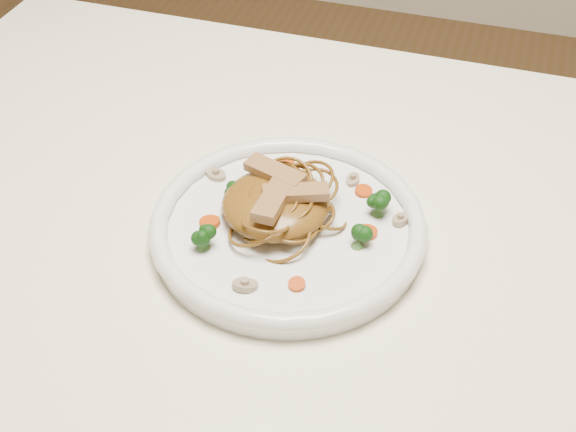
% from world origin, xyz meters
% --- Properties ---
extents(table, '(1.20, 0.80, 0.75)m').
position_xyz_m(table, '(0.00, 0.00, 0.65)').
color(table, white).
rests_on(table, ground).
extents(plate, '(0.37, 0.37, 0.02)m').
position_xyz_m(plate, '(-0.02, -0.03, 0.76)').
color(plate, white).
rests_on(plate, table).
extents(noodle_mound, '(0.15, 0.15, 0.04)m').
position_xyz_m(noodle_mound, '(-0.04, -0.01, 0.78)').
color(noodle_mound, brown).
rests_on(noodle_mound, plate).
extents(chicken_a, '(0.07, 0.05, 0.01)m').
position_xyz_m(chicken_a, '(-0.02, -0.01, 0.80)').
color(chicken_a, '#9D7C4A').
rests_on(chicken_a, noodle_mound).
extents(chicken_b, '(0.07, 0.04, 0.01)m').
position_xyz_m(chicken_b, '(-0.05, 0.01, 0.80)').
color(chicken_b, '#9D7C4A').
rests_on(chicken_b, noodle_mound).
extents(chicken_c, '(0.03, 0.08, 0.01)m').
position_xyz_m(chicken_c, '(-0.04, -0.03, 0.81)').
color(chicken_c, '#9D7C4A').
rests_on(chicken_c, noodle_mound).
extents(broccoli_0, '(0.03, 0.03, 0.03)m').
position_xyz_m(broccoli_0, '(0.06, 0.02, 0.78)').
color(broccoli_0, '#0D400D').
rests_on(broccoli_0, plate).
extents(broccoli_1, '(0.03, 0.03, 0.03)m').
position_xyz_m(broccoli_1, '(-0.09, -0.01, 0.78)').
color(broccoli_1, '#0D400D').
rests_on(broccoli_1, plate).
extents(broccoli_2, '(0.04, 0.04, 0.03)m').
position_xyz_m(broccoli_2, '(-0.10, -0.08, 0.78)').
color(broccoli_2, '#0D400D').
rests_on(broccoli_2, plate).
extents(broccoli_3, '(0.03, 0.03, 0.03)m').
position_xyz_m(broccoli_3, '(0.05, -0.03, 0.78)').
color(broccoli_3, '#0D400D').
rests_on(broccoli_3, plate).
extents(carrot_0, '(0.03, 0.03, 0.00)m').
position_xyz_m(carrot_0, '(0.04, 0.05, 0.77)').
color(carrot_0, '#B23306').
rests_on(carrot_0, plate).
extents(carrot_1, '(0.03, 0.03, 0.00)m').
position_xyz_m(carrot_1, '(-0.10, -0.05, 0.77)').
color(carrot_1, '#B23306').
rests_on(carrot_1, plate).
extents(carrot_2, '(0.03, 0.03, 0.00)m').
position_xyz_m(carrot_2, '(0.06, -0.01, 0.77)').
color(carrot_2, '#B23306').
rests_on(carrot_2, plate).
extents(carrot_3, '(0.03, 0.03, 0.00)m').
position_xyz_m(carrot_3, '(-0.06, 0.07, 0.77)').
color(carrot_3, '#B23306').
rests_on(carrot_3, plate).
extents(carrot_4, '(0.02, 0.02, 0.00)m').
position_xyz_m(carrot_4, '(0.01, -0.11, 0.77)').
color(carrot_4, '#B23306').
rests_on(carrot_4, plate).
extents(mushroom_0, '(0.03, 0.03, 0.01)m').
position_xyz_m(mushroom_0, '(-0.04, -0.12, 0.77)').
color(mushroom_0, tan).
rests_on(mushroom_0, plate).
extents(mushroom_1, '(0.03, 0.03, 0.01)m').
position_xyz_m(mushroom_1, '(0.09, 0.02, 0.77)').
color(mushroom_1, tan).
rests_on(mushroom_1, plate).
extents(mushroom_2, '(0.03, 0.03, 0.01)m').
position_xyz_m(mushroom_2, '(-0.13, 0.03, 0.77)').
color(mushroom_2, tan).
rests_on(mushroom_2, plate).
extents(mushroom_3, '(0.02, 0.02, 0.01)m').
position_xyz_m(mushroom_3, '(0.02, 0.07, 0.77)').
color(mushroom_3, tan).
rests_on(mushroom_3, plate).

